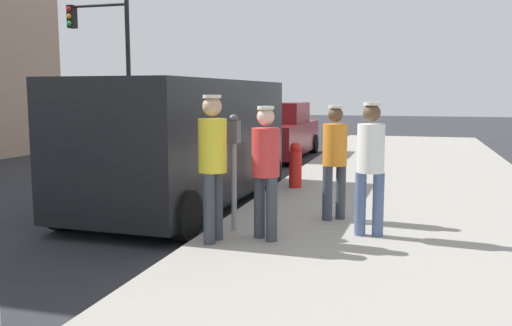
{
  "coord_description": "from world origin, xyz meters",
  "views": [
    {
      "loc": [
        3.57,
        -7.43,
        1.95
      ],
      "look_at": [
        1.65,
        -0.74,
        1.05
      ],
      "focal_mm": 38.41,
      "sensor_mm": 36.0,
      "label": 1
    }
  ],
  "objects_px": {
    "pedestrian_in_yellow": "(213,158)",
    "parked_sedan_ahead": "(276,133)",
    "pedestrian_in_white": "(370,160)",
    "parked_van": "(185,140)",
    "pedestrian_in_red": "(266,164)",
    "pedestrian_in_orange": "(335,155)",
    "traffic_light_corner": "(106,48)",
    "parking_meter_near": "(234,152)",
    "fire_hydrant": "(295,166)"
  },
  "relations": [
    {
      "from": "traffic_light_corner",
      "to": "parking_meter_near",
      "type": "bearing_deg",
      "value": -52.46
    },
    {
      "from": "pedestrian_in_white",
      "to": "parked_van",
      "type": "bearing_deg",
      "value": 152.5
    },
    {
      "from": "pedestrian_in_yellow",
      "to": "fire_hydrant",
      "type": "xyz_separation_m",
      "value": [
        0.16,
        4.03,
        -0.6
      ]
    },
    {
      "from": "parked_sedan_ahead",
      "to": "traffic_light_corner",
      "type": "bearing_deg",
      "value": 165.96
    },
    {
      "from": "pedestrian_in_orange",
      "to": "fire_hydrant",
      "type": "distance_m",
      "value": 2.73
    },
    {
      "from": "parking_meter_near",
      "to": "pedestrian_in_yellow",
      "type": "relative_size",
      "value": 0.86
    },
    {
      "from": "pedestrian_in_orange",
      "to": "pedestrian_in_white",
      "type": "relative_size",
      "value": 0.97
    },
    {
      "from": "pedestrian_in_red",
      "to": "pedestrian_in_white",
      "type": "xyz_separation_m",
      "value": [
        1.21,
        0.53,
        0.03
      ]
    },
    {
      "from": "pedestrian_in_orange",
      "to": "fire_hydrant",
      "type": "relative_size",
      "value": 1.89
    },
    {
      "from": "traffic_light_corner",
      "to": "fire_hydrant",
      "type": "relative_size",
      "value": 6.05
    },
    {
      "from": "parking_meter_near",
      "to": "pedestrian_in_yellow",
      "type": "xyz_separation_m",
      "value": [
        -0.06,
        -0.61,
        -0.01
      ]
    },
    {
      "from": "pedestrian_in_white",
      "to": "parked_sedan_ahead",
      "type": "bearing_deg",
      "value": 110.93
    },
    {
      "from": "parking_meter_near",
      "to": "parked_van",
      "type": "distance_m",
      "value": 2.4
    },
    {
      "from": "parked_van",
      "to": "traffic_light_corner",
      "type": "distance_m",
      "value": 11.54
    },
    {
      "from": "pedestrian_in_red",
      "to": "traffic_light_corner",
      "type": "height_order",
      "value": "traffic_light_corner"
    },
    {
      "from": "pedestrian_in_white",
      "to": "traffic_light_corner",
      "type": "relative_size",
      "value": 0.32
    },
    {
      "from": "pedestrian_in_white",
      "to": "parked_sedan_ahead",
      "type": "distance_m",
      "value": 9.65
    },
    {
      "from": "parking_meter_near",
      "to": "pedestrian_in_orange",
      "type": "distance_m",
      "value": 1.52
    },
    {
      "from": "parked_van",
      "to": "fire_hydrant",
      "type": "bearing_deg",
      "value": 43.86
    },
    {
      "from": "parking_meter_near",
      "to": "traffic_light_corner",
      "type": "height_order",
      "value": "traffic_light_corner"
    },
    {
      "from": "parked_van",
      "to": "fire_hydrant",
      "type": "distance_m",
      "value": 2.3
    },
    {
      "from": "pedestrian_in_red",
      "to": "parked_sedan_ahead",
      "type": "height_order",
      "value": "pedestrian_in_red"
    },
    {
      "from": "pedestrian_in_yellow",
      "to": "parked_sedan_ahead",
      "type": "distance_m",
      "value": 9.97
    },
    {
      "from": "fire_hydrant",
      "to": "pedestrian_in_white",
      "type": "bearing_deg",
      "value": -63.18
    },
    {
      "from": "parking_meter_near",
      "to": "parked_sedan_ahead",
      "type": "xyz_separation_m",
      "value": [
        -1.72,
        9.21,
        -0.43
      ]
    },
    {
      "from": "pedestrian_in_red",
      "to": "parked_van",
      "type": "bearing_deg",
      "value": 132.34
    },
    {
      "from": "pedestrian_in_orange",
      "to": "parked_van",
      "type": "relative_size",
      "value": 0.31
    },
    {
      "from": "pedestrian_in_red",
      "to": "traffic_light_corner",
      "type": "relative_size",
      "value": 0.31
    },
    {
      "from": "pedestrian_in_white",
      "to": "parking_meter_near",
      "type": "bearing_deg",
      "value": -173.42
    },
    {
      "from": "pedestrian_in_red",
      "to": "pedestrian_in_orange",
      "type": "xyz_separation_m",
      "value": [
        0.66,
        1.3,
        -0.01
      ]
    },
    {
      "from": "pedestrian_in_orange",
      "to": "fire_hydrant",
      "type": "xyz_separation_m",
      "value": [
        -1.08,
        2.46,
        -0.51
      ]
    },
    {
      "from": "parking_meter_near",
      "to": "pedestrian_in_white",
      "type": "distance_m",
      "value": 1.74
    },
    {
      "from": "parked_sedan_ahead",
      "to": "parking_meter_near",
      "type": "bearing_deg",
      "value": -79.43
    },
    {
      "from": "pedestrian_in_white",
      "to": "fire_hydrant",
      "type": "xyz_separation_m",
      "value": [
        -1.63,
        3.22,
        -0.54
      ]
    },
    {
      "from": "pedestrian_in_orange",
      "to": "pedestrian_in_white",
      "type": "bearing_deg",
      "value": -54.27
    },
    {
      "from": "pedestrian_in_white",
      "to": "parked_sedan_ahead",
      "type": "relative_size",
      "value": 0.38
    },
    {
      "from": "pedestrian_in_yellow",
      "to": "pedestrian_in_red",
      "type": "distance_m",
      "value": 0.65
    },
    {
      "from": "parked_van",
      "to": "parked_sedan_ahead",
      "type": "xyz_separation_m",
      "value": [
        -0.22,
        7.33,
        -0.41
      ]
    },
    {
      "from": "pedestrian_in_yellow",
      "to": "pedestrian_in_red",
      "type": "height_order",
      "value": "pedestrian_in_yellow"
    },
    {
      "from": "parked_sedan_ahead",
      "to": "pedestrian_in_red",
      "type": "bearing_deg",
      "value": -76.82
    },
    {
      "from": "pedestrian_in_red",
      "to": "fire_hydrant",
      "type": "distance_m",
      "value": 3.81
    },
    {
      "from": "pedestrian_in_red",
      "to": "pedestrian_in_orange",
      "type": "height_order",
      "value": "pedestrian_in_red"
    },
    {
      "from": "pedestrian_in_yellow",
      "to": "pedestrian_in_red",
      "type": "xyz_separation_m",
      "value": [
        0.58,
        0.28,
        -0.09
      ]
    },
    {
      "from": "pedestrian_in_orange",
      "to": "traffic_light_corner",
      "type": "height_order",
      "value": "traffic_light_corner"
    },
    {
      "from": "parking_meter_near",
      "to": "parked_van",
      "type": "height_order",
      "value": "parked_van"
    },
    {
      "from": "parked_sedan_ahead",
      "to": "pedestrian_in_yellow",
      "type": "bearing_deg",
      "value": -80.43
    },
    {
      "from": "pedestrian_in_yellow",
      "to": "fire_hydrant",
      "type": "relative_size",
      "value": 2.06
    },
    {
      "from": "pedestrian_in_orange",
      "to": "parked_van",
      "type": "bearing_deg",
      "value": 161.09
    },
    {
      "from": "pedestrian_in_white",
      "to": "parked_sedan_ahead",
      "type": "xyz_separation_m",
      "value": [
        -3.44,
        9.01,
        -0.36
      ]
    },
    {
      "from": "parking_meter_near",
      "to": "pedestrian_in_red",
      "type": "xyz_separation_m",
      "value": [
        0.52,
        -0.33,
        -0.1
      ]
    }
  ]
}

